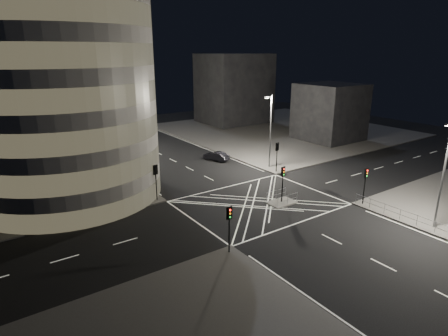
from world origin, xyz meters
TOP-DOWN VIEW (x-y plane):
  - ground at (0.00, 0.00)m, footprint 120.00×120.00m
  - sidewalk_far_right at (29.00, 27.00)m, footprint 42.00×42.00m
  - central_island at (2.00, -1.50)m, footprint 3.00×2.00m
  - office_tower_curved at (-20.74, 18.74)m, footprint 30.00×29.00m
  - building_right_far at (26.00, 40.00)m, footprint 14.00×12.00m
  - building_right_near at (30.00, 16.00)m, footprint 10.00×10.00m
  - building_far_end at (-4.00, 58.00)m, footprint 18.00×8.00m
  - tree_a at (-10.50, 9.00)m, footprint 3.84×3.84m
  - tree_b at (-10.50, 15.00)m, footprint 4.13×4.13m
  - tree_c at (-10.50, 21.00)m, footprint 4.28×4.28m
  - tree_d at (-10.50, 27.00)m, footprint 4.69×4.69m
  - tree_e at (-10.50, 33.00)m, footprint 3.94×3.94m
  - traffic_signal_fl at (-8.80, 6.80)m, footprint 0.55×0.22m
  - traffic_signal_nl at (-8.80, -6.80)m, footprint 0.55×0.22m
  - traffic_signal_fr at (8.80, 6.80)m, footprint 0.55×0.22m
  - traffic_signal_nr at (8.80, -6.80)m, footprint 0.55×0.22m
  - traffic_signal_island at (2.00, -1.50)m, footprint 0.55×0.22m
  - street_lamp_left_near at (-9.44, 12.00)m, footprint 1.25×0.25m
  - street_lamp_left_far at (-9.44, 30.00)m, footprint 1.25×0.25m
  - street_lamp_right_far at (9.44, 9.00)m, footprint 1.25×0.25m
  - street_lamp_right_near at (9.44, -14.00)m, footprint 1.25×0.25m
  - railing_near_right at (8.30, -12.15)m, footprint 0.06×11.70m
  - railing_island_south at (2.00, -2.40)m, footprint 2.80×0.06m
  - railing_island_north at (2.00, -0.60)m, footprint 2.80×0.06m
  - sedan at (5.37, 16.33)m, footprint 2.73×4.32m

SIDE VIEW (x-z plane):
  - ground at x=0.00m, z-range 0.00..0.00m
  - sidewalk_far_right at x=29.00m, z-range 0.00..0.15m
  - central_island at x=2.00m, z-range 0.00..0.15m
  - sedan at x=5.37m, z-range 0.00..1.34m
  - railing_near_right at x=8.30m, z-range 0.15..1.25m
  - railing_island_south at x=2.00m, z-range 0.15..1.25m
  - railing_island_north at x=2.00m, z-range 0.15..1.25m
  - traffic_signal_fl at x=-8.80m, z-range 0.91..4.91m
  - traffic_signal_nl at x=-8.80m, z-range 0.91..4.91m
  - traffic_signal_fr at x=8.80m, z-range 0.91..4.91m
  - traffic_signal_nr at x=8.80m, z-range 0.91..4.91m
  - traffic_signal_island at x=2.00m, z-range 0.91..4.91m
  - tree_e at x=-10.50m, z-range 0.88..6.88m
  - tree_a at x=-10.50m, z-range 1.05..7.29m
  - tree_c at x=-10.50m, z-range 1.12..8.01m
  - tree_b at x=-10.50m, z-range 1.36..8.55m
  - building_right_near at x=30.00m, z-range 0.15..10.15m
  - tree_d at x=-10.50m, z-range 1.33..9.11m
  - street_lamp_left_near at x=-9.44m, z-range 0.54..10.54m
  - street_lamp_left_far at x=-9.44m, z-range 0.54..10.54m
  - street_lamp_right_far at x=9.44m, z-range 0.54..10.54m
  - street_lamp_right_near at x=9.44m, z-range 0.54..10.54m
  - building_right_far at x=26.00m, z-range 0.15..15.15m
  - building_far_end at x=-4.00m, z-range 0.00..18.00m
  - office_tower_curved at x=-20.74m, z-range -0.95..26.25m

